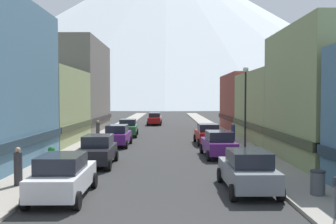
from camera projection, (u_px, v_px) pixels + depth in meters
The scene contains 23 objects.
sidewalk_left at pixel (112, 131), 44.06m from camera, with size 2.50×100.00×0.15m, color gray.
sidewalk_right at pixel (217, 131), 44.07m from camera, with size 2.50×100.00×0.15m, color gray.
storefront_left_2 at pixel (32, 108), 32.49m from camera, with size 8.30×10.87×6.51m.
storefront_left_3 at pixel (62, 88), 44.32m from camera, with size 9.67×12.91×10.65m.
storefront_right_2 at pixel (286, 108), 33.74m from camera, with size 7.51×12.23×6.34m.
storefront_right_3 at pixel (263, 103), 45.58m from camera, with size 9.34×11.30×6.87m.
car_left_0 at pixel (63, 176), 14.85m from camera, with size 2.12×4.43×1.78m.
car_left_1 at pixel (97, 150), 22.10m from camera, with size 2.14×4.44×1.78m.
car_left_2 at pixel (117, 135), 30.84m from camera, with size 2.10×4.42×1.78m.
car_left_3 at pixel (127, 128), 38.72m from camera, with size 2.22×4.47×1.78m.
car_right_0 at pixel (247, 170), 15.99m from camera, with size 2.11×4.42×1.78m.
car_right_1 at pixel (218, 144), 25.19m from camera, with size 2.23×4.47×1.78m.
car_right_2 at pixel (207, 134), 32.17m from camera, with size 2.18×4.45×1.78m.
car_driving_0 at pixel (155, 118), 57.35m from camera, with size 2.06×4.40×1.78m.
car_driving_1 at pixel (154, 119), 54.74m from camera, with size 2.06×4.40×1.78m.
parking_meter_near at pixel (335, 191), 11.95m from camera, with size 0.14×0.10×1.33m.
trash_bin_right at pixel (317, 182), 14.84m from camera, with size 0.59×0.59×0.98m.
potted_plant_0 at pixel (51, 152), 23.61m from camera, with size 0.45×0.45×0.78m.
pedestrian_0 at pixel (233, 132), 33.56m from camera, with size 0.36×0.36×1.63m.
pedestrian_1 at pixel (18, 168), 16.48m from camera, with size 0.36×0.36×1.69m.
pedestrian_2 at pixel (98, 130), 35.20m from camera, with size 0.36×0.36×1.75m.
streetlamp_right at pixel (245, 98), 23.88m from camera, with size 0.36×0.36×5.86m.
mountain_backdrop at pixel (166, 29), 266.86m from camera, with size 316.44×316.44×105.86m, color silver.
Camera 1 is at (0.39, -8.94, 4.02)m, focal length 39.89 mm.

